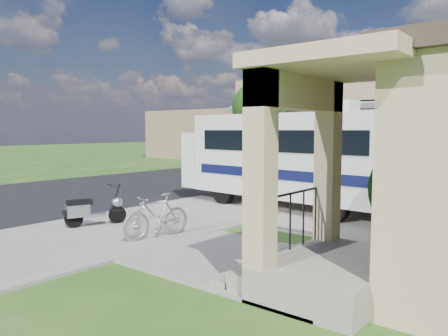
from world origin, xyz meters
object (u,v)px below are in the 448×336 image
Objects in this scene: motorhome at (290,156)px; scooter at (91,210)px; pickup_truck at (269,160)px; garden_hose at (292,256)px; bicycle at (157,218)px; van at (322,153)px; shrub at (423,186)px.

motorhome is 5.10× the size of scooter.
pickup_truck is 14.02× the size of garden_hose.
bicycle is 22.29m from van.
bicycle is (-0.24, -5.23, -1.14)m from motorhome.
scooter is 15.10m from pickup_truck.
garden_hose is at bearing -54.52° from motorhome.
shrub is at bearing 123.95° from pickup_truck.
bicycle is 0.29× the size of van.
pickup_truck is 7.03m from van.
shrub is at bearing 42.72° from scooter.
motorhome is 5.66m from garden_hose.
motorhome is 11.24m from pickup_truck.
pickup_truck is 16.64m from garden_hose.
scooter is (-2.33, -5.46, -1.16)m from motorhome.
garden_hose is at bearing -66.23° from van.
pickup_truck is (-11.19, 11.65, -0.58)m from shrub.
bicycle is (2.10, 0.22, 0.03)m from scooter.
motorhome is 5.25m from shrub.
garden_hose is at bearing 114.84° from pickup_truck.
scooter is at bearing -171.25° from garden_hose.
shrub is at bearing -59.91° from van.
pickup_truck is (-4.33, 14.46, 0.28)m from scooter.
shrub is 7.46m from scooter.
garden_hose is (5.14, 0.79, -0.37)m from scooter.
van reaches higher than scooter.
shrub reaches higher than pickup_truck.
garden_hose is (9.76, -20.69, -0.70)m from van.
van is 22.89m from garden_hose.
scooter is 5.22m from garden_hose.
pickup_truck is at bearing 133.84° from shrub.
scooter reaches higher than bicycle.
shrub reaches higher than scooter.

